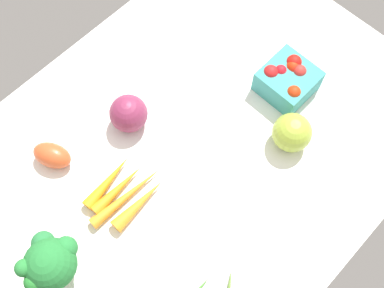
# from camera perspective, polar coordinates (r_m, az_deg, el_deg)

# --- Properties ---
(tablecloth) EXTENTS (1.04, 0.76, 0.02)m
(tablecloth) POSITION_cam_1_polar(r_m,az_deg,el_deg) (1.01, -0.00, -0.67)
(tablecloth) COLOR white
(tablecloth) RESTS_ON ground
(berry_basket) EXTENTS (0.11, 0.11, 0.07)m
(berry_basket) POSITION_cam_1_polar(r_m,az_deg,el_deg) (1.06, 11.41, 7.62)
(berry_basket) COLOR teal
(berry_basket) RESTS_ON tablecloth
(heirloom_tomato_green) EXTENTS (0.08, 0.08, 0.08)m
(heirloom_tomato_green) POSITION_cam_1_polar(r_m,az_deg,el_deg) (1.00, 11.89, 1.35)
(heirloom_tomato_green) COLOR #99B338
(heirloom_tomato_green) RESTS_ON tablecloth
(red_onion_center) EXTENTS (0.08, 0.08, 0.08)m
(red_onion_center) POSITION_cam_1_polar(r_m,az_deg,el_deg) (1.00, -7.61, 3.64)
(red_onion_center) COLOR #802A4B
(red_onion_center) RESTS_ON tablecloth
(roma_tomato) EXTENTS (0.08, 0.09, 0.05)m
(roma_tomato) POSITION_cam_1_polar(r_m,az_deg,el_deg) (1.01, -16.41, -1.31)
(roma_tomato) COLOR #CF5028
(roma_tomato) RESTS_ON tablecloth
(carrot_bunch) EXTENTS (0.18, 0.12, 0.03)m
(carrot_bunch) POSITION_cam_1_polar(r_m,az_deg,el_deg) (0.97, -8.15, -5.81)
(carrot_bunch) COLOR orange
(carrot_bunch) RESTS_ON tablecloth
(broccoli_head) EXTENTS (0.11, 0.10, 0.13)m
(broccoli_head) POSITION_cam_1_polar(r_m,az_deg,el_deg) (0.89, -16.76, -13.35)
(broccoli_head) COLOR #A6C477
(broccoli_head) RESTS_ON tablecloth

